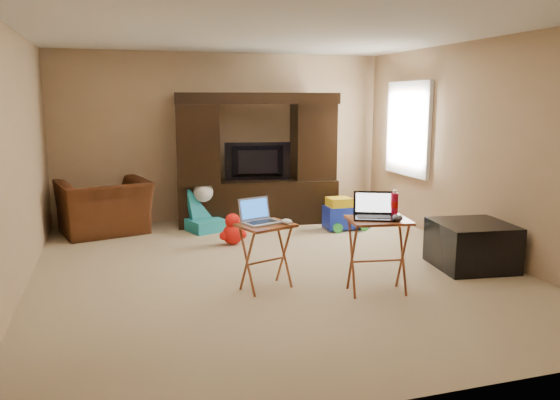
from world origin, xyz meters
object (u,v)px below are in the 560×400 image
object	(u,v)px
tray_table_right	(377,256)
mouse_right	(398,218)
television	(258,162)
plush_toy	(233,229)
ottoman	(472,245)
child_rocker	(205,210)
entertainment_center	(257,159)
tray_table_left	(266,257)
water_bottle	(394,204)
laptop_right	(374,206)
push_toy	(346,213)
laptop_left	(262,211)
recliner	(104,207)
mouse_left	(287,222)

from	to	relation	value
tray_table_right	mouse_right	world-z (taller)	mouse_right
television	plush_toy	world-z (taller)	television
ottoman	television	bearing A→B (deg)	121.12
child_rocker	tray_table_right	xyz separation A→B (m)	(1.16, -2.93, 0.06)
television	mouse_right	xyz separation A→B (m)	(0.45, -3.32, -0.17)
entertainment_center	ottoman	distance (m)	3.36
tray_table_left	water_bottle	xyz separation A→B (m)	(1.18, -0.33, 0.51)
ottoman	laptop_right	distance (m)	1.57
laptop_right	child_rocker	bearing A→B (deg)	133.91
push_toy	ottoman	bearing A→B (deg)	-73.76
tray_table_right	water_bottle	bearing A→B (deg)	30.93
entertainment_center	tray_table_left	world-z (taller)	entertainment_center
television	laptop_left	distance (m)	2.85
entertainment_center	laptop_right	xyz separation A→B (m)	(0.28, -3.23, -0.11)
ottoman	push_toy	bearing A→B (deg)	105.97
child_rocker	tray_table_right	distance (m)	3.15
entertainment_center	mouse_right	world-z (taller)	entertainment_center
television	ottoman	bearing A→B (deg)	130.79
child_rocker	water_bottle	xyz separation A→B (m)	(1.36, -2.85, 0.53)
child_rocker	laptop_left	distance (m)	2.54
tray_table_left	mouse_right	world-z (taller)	mouse_right
television	recliner	world-z (taller)	television
mouse_right	water_bottle	xyz separation A→B (m)	(0.07, 0.20, 0.08)
laptop_left	recliner	bearing A→B (deg)	99.80
ottoman	laptop_right	size ratio (longest dim) A/B	2.06
plush_toy	tray_table_left	size ratio (longest dim) A/B	0.63
recliner	tray_table_left	xyz separation A→B (m)	(1.51, -2.79, -0.05)
plush_toy	push_toy	xyz separation A→B (m)	(1.71, 0.34, 0.03)
plush_toy	tray_table_right	size ratio (longest dim) A/B	0.56
entertainment_center	ottoman	size ratio (longest dim) A/B	3.01
laptop_right	mouse_right	world-z (taller)	laptop_right
laptop_left	mouse_left	xyz separation A→B (m)	(0.22, -0.10, -0.09)
tray_table_left	mouse_right	distance (m)	1.30
tray_table_right	plush_toy	bearing A→B (deg)	122.90
plush_toy	mouse_left	size ratio (longest dim) A/B	3.08
tray_table_right	water_bottle	xyz separation A→B (m)	(0.20, 0.08, 0.47)
push_toy	mouse_left	world-z (taller)	mouse_left
entertainment_center	water_bottle	world-z (taller)	entertainment_center
plush_toy	tray_table_left	xyz separation A→B (m)	(-0.04, -1.72, 0.12)
recliner	laptop_left	xyz separation A→B (m)	(1.48, -2.76, 0.40)
laptop_left	mouse_right	distance (m)	1.27
tray_table_left	entertainment_center	bearing A→B (deg)	56.94
plush_toy	tray_table_right	world-z (taller)	tray_table_right
push_toy	tray_table_left	size ratio (longest dim) A/B	0.97
mouse_left	recliner	bearing A→B (deg)	120.77
television	plush_toy	bearing A→B (deg)	69.64
child_rocker	plush_toy	distance (m)	0.83
recliner	water_bottle	xyz separation A→B (m)	(2.69, -3.13, 0.46)
laptop_left	laptop_right	xyz separation A→B (m)	(0.97, -0.42, 0.08)
push_toy	plush_toy	bearing A→B (deg)	-168.55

